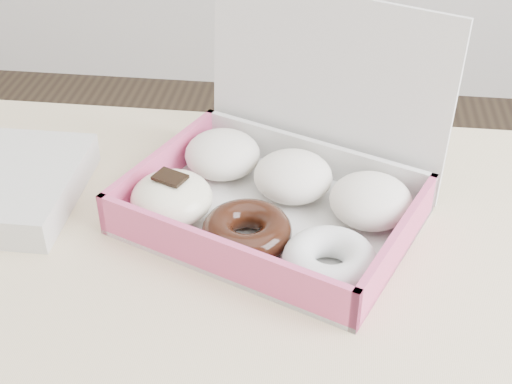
# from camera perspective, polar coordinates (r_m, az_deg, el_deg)

# --- Properties ---
(table) EXTENTS (1.20, 0.80, 0.75)m
(table) POSITION_cam_1_polar(r_m,az_deg,el_deg) (0.84, -2.40, -12.06)
(table) COLOR #CCB986
(table) RESTS_ON ground
(donut_box) EXTENTS (0.41, 0.38, 0.24)m
(donut_box) POSITION_cam_1_polar(r_m,az_deg,el_deg) (0.87, 1.64, 0.36)
(donut_box) COLOR silver
(donut_box) RESTS_ON table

